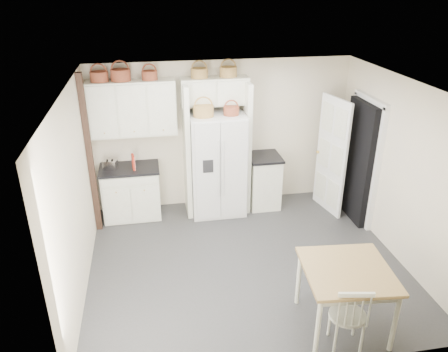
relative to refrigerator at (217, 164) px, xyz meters
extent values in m
plane|color=#313131|center=(0.15, -1.64, -0.89)|extent=(4.50, 4.50, 0.00)
plane|color=white|center=(0.15, -1.64, 1.71)|extent=(4.50, 4.50, 0.00)
plane|color=beige|center=(0.15, 0.36, 0.41)|extent=(4.50, 0.00, 4.50)
plane|color=beige|center=(-2.10, -1.64, 0.41)|extent=(0.00, 4.00, 4.00)
plane|color=beige|center=(2.40, -1.64, 0.41)|extent=(0.00, 4.00, 4.00)
cube|color=silver|center=(0.00, 0.00, 0.00)|extent=(0.93, 0.74, 1.79)
cube|color=beige|center=(-1.49, 0.06, -0.45)|extent=(0.95, 0.60, 0.88)
cube|color=beige|center=(0.85, 0.06, -0.43)|extent=(0.53, 0.63, 0.93)
cube|color=brown|center=(1.00, -3.09, -0.49)|extent=(1.07, 1.07, 0.82)
cube|color=beige|center=(0.91, -3.39, -0.47)|extent=(0.48, 0.45, 0.85)
cube|color=black|center=(-1.49, 0.06, 0.01)|extent=(0.99, 0.64, 0.04)
cube|color=black|center=(0.85, 0.06, 0.05)|extent=(0.57, 0.67, 0.04)
cube|color=silver|center=(-1.79, 0.03, 0.11)|extent=(0.26, 0.20, 0.16)
cube|color=#B12817|center=(-1.41, -0.02, 0.15)|extent=(0.06, 0.17, 0.25)
cube|color=white|center=(-1.41, -0.02, 0.15)|extent=(0.06, 0.16, 0.24)
cylinder|color=brown|center=(-1.82, 0.19, 1.53)|extent=(0.28, 0.28, 0.16)
cylinder|color=brown|center=(-1.49, 0.19, 1.55)|extent=(0.31, 0.31, 0.18)
cylinder|color=brown|center=(-1.04, 0.19, 1.53)|extent=(0.25, 0.25, 0.14)
cylinder|color=olive|center=(-0.25, 0.19, 1.53)|extent=(0.28, 0.28, 0.16)
cylinder|color=olive|center=(0.23, 0.19, 1.54)|extent=(0.28, 0.28, 0.16)
cylinder|color=olive|center=(-0.23, -0.10, 0.98)|extent=(0.33, 0.33, 0.18)
cylinder|color=brown|center=(0.22, -0.10, 0.96)|extent=(0.25, 0.25, 0.14)
cube|color=beige|center=(-1.35, 0.19, 1.01)|extent=(1.40, 0.34, 0.90)
cube|color=beige|center=(0.00, 0.19, 1.23)|extent=(1.12, 0.34, 0.45)
cube|color=beige|center=(-0.51, 0.06, 0.26)|extent=(0.08, 0.60, 2.30)
cube|color=beige|center=(0.51, 0.06, 0.26)|extent=(0.08, 0.60, 2.30)
cube|color=black|center=(-2.05, -0.29, 0.41)|extent=(0.09, 0.09, 2.60)
cube|color=black|center=(2.31, -0.64, 0.13)|extent=(0.18, 0.85, 2.05)
cube|color=white|center=(1.95, -0.30, 0.13)|extent=(0.21, 0.79, 2.05)
camera|label=1|loc=(-1.10, -6.84, 2.96)|focal=35.00mm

